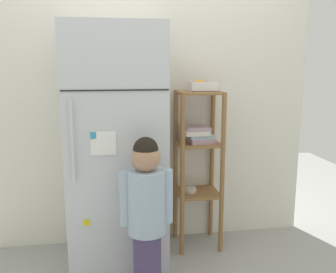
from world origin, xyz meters
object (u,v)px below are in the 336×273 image
child_standing (146,201)px  fruit_bin (203,86)px  pantry_shelf_unit (198,153)px  refrigerator (116,148)px

child_standing → fruit_bin: fruit_bin is taller
fruit_bin → pantry_shelf_unit: bearing=-157.1°
refrigerator → child_standing: size_ratio=1.68×
pantry_shelf_unit → fruit_bin: 0.52m
refrigerator → child_standing: (0.17, -0.47, -0.24)m
refrigerator → child_standing: refrigerator is taller
child_standing → pantry_shelf_unit: (0.47, 0.60, 0.15)m
child_standing → pantry_shelf_unit: size_ratio=0.82×
pantry_shelf_unit → fruit_bin: bearing=22.9°
refrigerator → fruit_bin: refrigerator is taller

